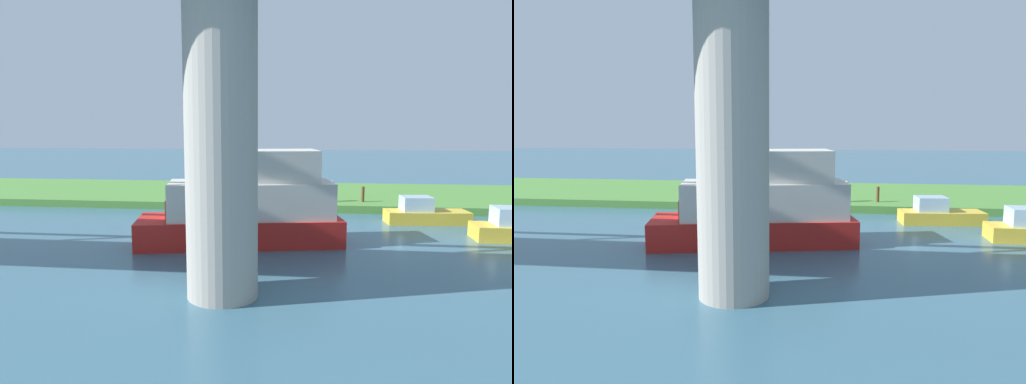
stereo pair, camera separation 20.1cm
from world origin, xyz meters
TOP-DOWN VIEW (x-y plane):
  - ground_plane at (0.00, 0.00)m, footprint 160.00×160.00m
  - grassy_bank at (0.00, -6.00)m, footprint 80.00×12.00m
  - bridge_pylon at (-1.78, 15.10)m, footprint 2.30×2.30m
  - person_on_bank at (-5.95, -1.58)m, footprint 0.47×0.47m
  - mooring_post at (-8.01, -1.74)m, footprint 0.20×0.20m
  - pontoon_yellow at (-1.59, 8.16)m, footprint 9.87×4.94m
  - skiff_small at (-11.01, 2.41)m, footprint 4.72×2.04m

SIDE VIEW (x-z plane):
  - ground_plane at x=0.00m, z-range 0.00..0.00m
  - grassy_bank at x=0.00m, z-range 0.00..0.50m
  - skiff_small at x=-11.01m, z-range -0.22..1.31m
  - mooring_post at x=-8.01m, z-range 0.50..1.52m
  - person_on_bank at x=-5.95m, z-range 0.51..1.90m
  - pontoon_yellow at x=-1.59m, z-range -0.63..4.20m
  - bridge_pylon at x=-1.78m, z-range 0.00..10.28m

